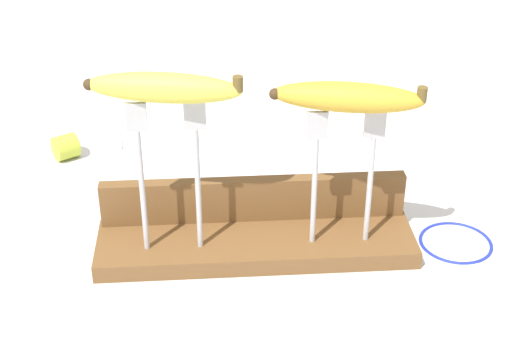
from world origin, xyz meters
The scene contains 10 objects.
ground_plane centered at (0.00, 0.00, 0.00)m, with size 3.00×3.00×0.00m, color silver.
wooden_board centered at (0.00, 0.00, 0.01)m, with size 0.42×0.11×0.02m, color brown.
board_backstop centered at (0.00, 0.05, 0.05)m, with size 0.41×0.02×0.06m, color brown.
fork_stand_left centered at (-0.11, -0.02, 0.15)m, with size 0.09×0.01×0.20m.
fork_stand_right centered at (0.11, -0.02, 0.13)m, with size 0.10×0.01×0.19m.
banana_raised_left centered at (-0.11, -0.02, 0.25)m, with size 0.19×0.07×0.04m.
banana_raised_right centered at (0.11, -0.02, 0.23)m, with size 0.19×0.08×0.04m.
fork_fallen_near centered at (-0.18, 0.32, 0.00)m, with size 0.17×0.03×0.01m.
banana_chunk_far centered at (-0.29, 0.28, 0.02)m, with size 0.05×0.05×0.04m.
wire_coil centered at (0.27, 0.00, 0.00)m, with size 0.10×0.10×0.00m, color #1E2DA5.
Camera 1 is at (-0.06, -0.83, 0.60)m, focal length 54.09 mm.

